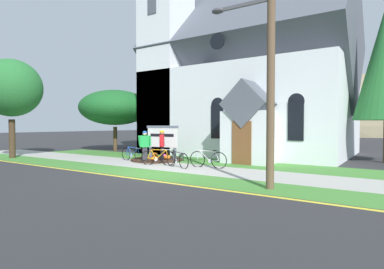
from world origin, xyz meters
TOP-DOWN VIEW (x-y plane):
  - ground at (0.00, 4.00)m, footprint 140.00×140.00m
  - sidewalk_slab at (-0.47, 2.03)m, footprint 32.00×2.52m
  - grass_verge at (-0.47, -0.15)m, footprint 32.00×1.84m
  - church_lawn at (-0.47, 4.68)m, footprint 24.00×2.78m
  - curb_paint_stripe at (-0.47, -1.22)m, footprint 28.00×0.16m
  - church_building at (-0.85, 10.28)m, footprint 12.93×10.86m
  - church_sign at (-2.73, 3.96)m, footprint 2.05×0.26m
  - flower_bed at (-2.73, 3.49)m, footprint 2.76×2.76m
  - bicycle_black at (-3.69, 2.63)m, footprint 1.78×0.22m
  - bicycle_red at (-0.20, 1.91)m, footprint 1.65×0.64m
  - bicycle_silver at (0.99, 2.62)m, footprint 1.78×0.25m
  - bicycle_green at (-1.46, 2.06)m, footprint 1.65×0.59m
  - cyclist_in_green_jersey at (-2.00, 3.04)m, footprint 0.42×0.68m
  - cyclist_in_blue_jersey at (-2.57, 2.37)m, footprint 0.59×0.42m
  - utility_pole at (4.77, -0.26)m, footprint 3.12×0.28m
  - yard_deciduous_tree at (-9.30, 6.55)m, footprint 5.11×5.11m
  - verge_sapling at (-10.54, -0.15)m, footprint 3.37×3.37m
  - distant_hill at (-6.98, 67.79)m, footprint 76.57×52.80m

SIDE VIEW (x-z plane):
  - ground at x=0.00m, z-range 0.00..0.00m
  - distant_hill at x=-6.98m, z-range -12.82..12.82m
  - curb_paint_stripe at x=-0.47m, z-range 0.00..0.01m
  - grass_verge at x=-0.47m, z-range 0.00..0.01m
  - church_lawn at x=-0.47m, z-range 0.00..0.01m
  - sidewalk_slab at x=-0.47m, z-range 0.00..0.01m
  - flower_bed at x=-2.73m, z-range -0.09..0.25m
  - bicycle_red at x=-0.20m, z-range -0.02..0.76m
  - bicycle_green at x=-1.46m, z-range -0.04..0.77m
  - bicycle_black at x=-3.69m, z-range -0.04..0.78m
  - bicycle_silver at x=0.99m, z-range -0.03..0.80m
  - cyclist_in_blue_jersey at x=-2.57m, z-range 0.13..1.74m
  - cyclist_in_green_jersey at x=-2.00m, z-range 0.14..1.77m
  - church_sign at x=-2.73m, z-range 0.29..2.16m
  - yard_deciduous_tree at x=-9.30m, z-range 0.94..5.39m
  - verge_sapling at x=-10.54m, z-range 1.18..6.86m
  - utility_pole at x=4.77m, z-range 0.44..8.49m
  - church_building at x=-0.85m, z-range -1.79..11.61m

